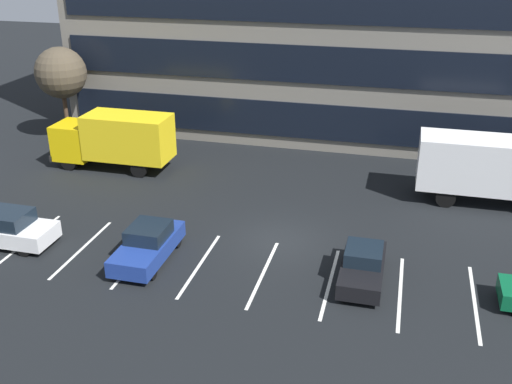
% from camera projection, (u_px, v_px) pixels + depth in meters
% --- Properties ---
extents(ground_plane, '(120.00, 120.00, 0.00)m').
position_uv_depth(ground_plane, '(279.00, 240.00, 27.41)').
color(ground_plane, black).
extents(lot_markings, '(22.54, 5.40, 0.01)m').
position_uv_depth(lot_markings, '(263.00, 273.00, 24.74)').
color(lot_markings, silver).
rests_on(lot_markings, ground_plane).
extents(box_truck_white, '(7.53, 2.49, 3.49)m').
position_uv_depth(box_truck_white, '(489.00, 168.00, 30.40)').
color(box_truck_white, white).
rests_on(box_truck_white, ground_plane).
extents(box_truck_yellow_all, '(7.22, 2.39, 3.35)m').
position_uv_depth(box_truck_yellow_all, '(114.00, 138.00, 34.96)').
color(box_truck_yellow_all, yellow).
rests_on(box_truck_yellow_all, ground_plane).
extents(sedan_navy, '(1.81, 4.33, 1.55)m').
position_uv_depth(sedan_navy, '(148.00, 244.00, 25.52)').
color(sedan_navy, navy).
rests_on(sedan_navy, ground_plane).
extents(sedan_black, '(1.68, 4.01, 1.44)m').
position_uv_depth(sedan_black, '(363.00, 266.00, 24.00)').
color(sedan_black, black).
rests_on(sedan_black, ground_plane).
extents(sedan_white, '(4.50, 1.88, 1.61)m').
position_uv_depth(sedan_white, '(6.00, 228.00, 26.82)').
color(sedan_white, white).
rests_on(sedan_white, ground_plane).
extents(bare_tree, '(3.34, 3.34, 6.26)m').
position_uv_depth(bare_tree, '(61.00, 73.00, 38.75)').
color(bare_tree, '#473323').
rests_on(bare_tree, ground_plane).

